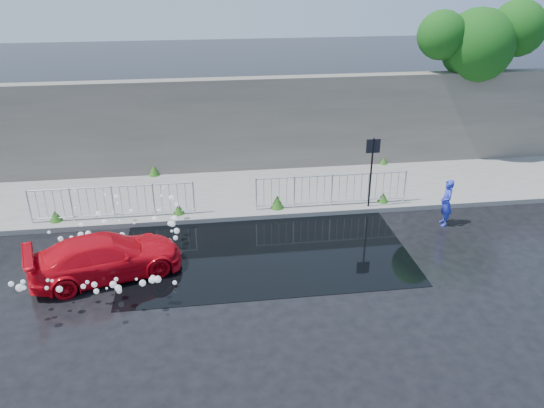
{
  "coord_description": "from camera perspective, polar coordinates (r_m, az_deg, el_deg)",
  "views": [
    {
      "loc": [
        -1.12,
        -12.2,
        7.61
      ],
      "look_at": [
        0.82,
        1.9,
        1.0
      ],
      "focal_mm": 35.0,
      "sensor_mm": 36.0,
      "label": 1
    }
  ],
  "objects": [
    {
      "name": "ground",
      "position": [
        14.42,
        -2.21,
        -6.96
      ],
      "size": [
        90.0,
        90.0,
        0.0
      ],
      "primitive_type": "plane",
      "color": "black",
      "rests_on": "ground"
    },
    {
      "name": "pavement",
      "position": [
        18.81,
        -3.75,
        1.24
      ],
      "size": [
        30.0,
        4.0,
        0.15
      ],
      "primitive_type": "cube",
      "color": "slate",
      "rests_on": "ground"
    },
    {
      "name": "curb",
      "position": [
        17.0,
        -3.23,
        -1.43
      ],
      "size": [
        30.0,
        0.25,
        0.16
      ],
      "primitive_type": "cube",
      "color": "slate",
      "rests_on": "ground"
    },
    {
      "name": "retaining_wall",
      "position": [
        20.26,
        -4.38,
        8.46
      ],
      "size": [
        30.0,
        0.6,
        3.5
      ],
      "primitive_type": "cube",
      "color": "#5C564D",
      "rests_on": "pavement"
    },
    {
      "name": "puddle",
      "position": [
        15.32,
        -0.72,
        -4.85
      ],
      "size": [
        8.0,
        5.0,
        0.01
      ],
      "primitive_type": "cube",
      "color": "black",
      "rests_on": "ground"
    },
    {
      "name": "sign_post",
      "position": [
        17.24,
        10.69,
        4.49
      ],
      "size": [
        0.45,
        0.06,
        2.5
      ],
      "color": "black",
      "rests_on": "ground"
    },
    {
      "name": "tree",
      "position": [
        22.55,
        21.65,
        16.05
      ],
      "size": [
        4.99,
        2.8,
        6.27
      ],
      "color": "#332114",
      "rests_on": "ground"
    },
    {
      "name": "railing_left",
      "position": [
        17.25,
        -16.75,
        0.29
      ],
      "size": [
        5.05,
        0.05,
        1.1
      ],
      "color": "silver",
      "rests_on": "pavement"
    },
    {
      "name": "railing_right",
      "position": [
        17.49,
        6.45,
        1.6
      ],
      "size": [
        5.05,
        0.05,
        1.1
      ],
      "color": "silver",
      "rests_on": "pavement"
    },
    {
      "name": "weeds",
      "position": [
        18.19,
        -4.54,
        1.25
      ],
      "size": [
        12.17,
        3.93,
        0.44
      ],
      "color": "#1E4D14",
      "rests_on": "pavement"
    },
    {
      "name": "water_spray",
      "position": [
        14.88,
        -15.76,
        -4.23
      ],
      "size": [
        3.69,
        5.59,
        1.13
      ],
      "color": "white",
      "rests_on": "ground"
    },
    {
      "name": "red_car",
      "position": [
        14.51,
        -17.42,
        -5.42
      ],
      "size": [
        4.16,
        2.63,
        1.12
      ],
      "primitive_type": "imported",
      "rotation": [
        0.0,
        0.0,
        1.86
      ],
      "color": "red",
      "rests_on": "ground"
    },
    {
      "name": "person",
      "position": [
        17.24,
        18.24,
        0.14
      ],
      "size": [
        0.45,
        0.6,
        1.5
      ],
      "primitive_type": "imported",
      "rotation": [
        0.0,
        0.0,
        -1.74
      ],
      "color": "blue",
      "rests_on": "ground"
    }
  ]
}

